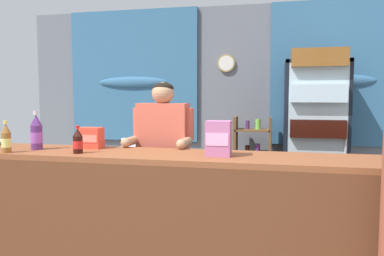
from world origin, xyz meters
TOP-DOWN VIEW (x-y plane):
  - ground_plane at (0.00, 1.19)m, footprint 7.75×7.75m
  - back_wall_curtained at (0.01, 3.03)m, footprint 5.56×0.22m
  - stall_counter at (0.03, 0.30)m, footprint 4.22×0.56m
  - drink_fridge at (1.24, 2.48)m, footprint 0.72×0.75m
  - bottle_shelf_rack at (0.50, 2.68)m, footprint 0.48×0.28m
  - plastic_lawn_chair at (-1.03, 2.13)m, footprint 0.60×0.60m
  - shopkeeper at (-0.17, 0.93)m, footprint 0.55×0.42m
  - soda_bottle_grape_soda at (-1.03, 0.40)m, footprint 0.09×0.09m
  - soda_bottle_iced_tea at (-1.15, 0.20)m, footprint 0.07×0.07m
  - soda_bottle_cola at (-0.62, 0.29)m, footprint 0.07×0.07m
  - snack_box_crackers at (-0.66, 0.56)m, footprint 0.18×0.12m
  - snack_box_wafer at (0.40, 0.39)m, footprint 0.17×0.13m

SIDE VIEW (x-z plane):
  - ground_plane at x=0.00m, z-range 0.00..0.00m
  - plastic_lawn_chair at x=-1.03m, z-range 0.06..0.92m
  - bottle_shelf_rack at x=0.50m, z-range 0.03..1.16m
  - stall_counter at x=0.03m, z-range 0.12..1.11m
  - shopkeeper at x=-0.17m, z-range 0.21..1.73m
  - drink_fridge at x=1.24m, z-range 0.09..2.02m
  - snack_box_crackers at x=-0.66m, z-range 0.99..1.15m
  - soda_bottle_cola at x=-0.62m, z-range 0.97..1.17m
  - soda_bottle_iced_tea at x=-1.15m, z-range 0.97..1.20m
  - snack_box_wafer at x=0.40m, z-range 0.99..1.23m
  - soda_bottle_grape_soda at x=-1.03m, z-range 0.96..1.27m
  - back_wall_curtained at x=0.01m, z-range 0.05..2.67m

